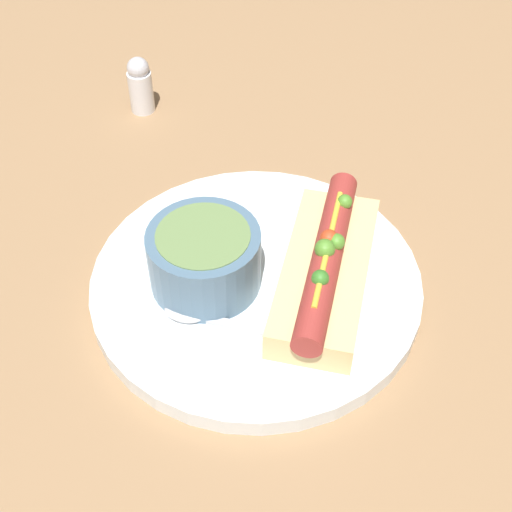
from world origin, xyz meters
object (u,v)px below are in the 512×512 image
at_px(spoon, 213,319).
at_px(salt_shaker, 140,85).
at_px(hot_dog, 326,269).
at_px(soup_bowl, 204,257).

relative_size(spoon, salt_shaker, 2.27).
height_order(hot_dog, salt_shaker, hot_dog).
distance_m(soup_bowl, salt_shaker, 0.30).
relative_size(hot_dog, soup_bowl, 2.02).
height_order(spoon, salt_shaker, salt_shaker).
xyz_separation_m(hot_dog, spoon, (-0.07, 0.07, -0.02)).
xyz_separation_m(soup_bowl, salt_shaker, (0.24, 0.18, -0.01)).
bearing_deg(hot_dog, salt_shaker, 46.65).
distance_m(hot_dog, salt_shaker, 0.35).
height_order(soup_bowl, salt_shaker, soup_bowl).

